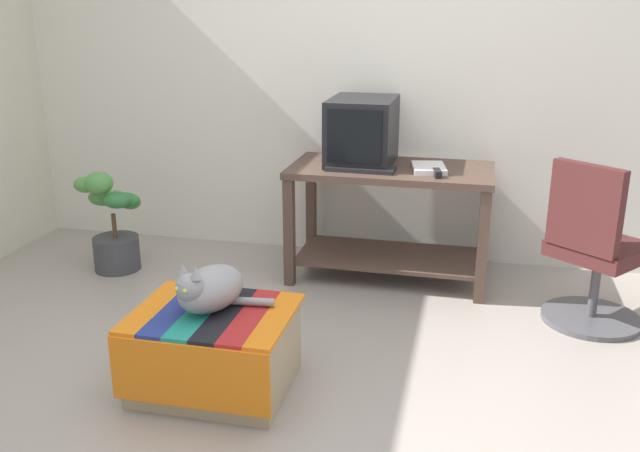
{
  "coord_description": "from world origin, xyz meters",
  "views": [
    {
      "loc": [
        0.72,
        -2.41,
        1.64
      ],
      "look_at": [
        -0.04,
        0.85,
        0.55
      ],
      "focal_mm": 38.75,
      "sensor_mm": 36.0,
      "label": 1
    }
  ],
  "objects_px": {
    "desk": "(390,203)",
    "ottoman_with_blanket": "(214,350)",
    "office_chair": "(593,256)",
    "stapler": "(437,173)",
    "potted_plant": "(113,226)",
    "tv_monitor": "(362,132)",
    "keyboard": "(361,169)",
    "cat": "(209,288)",
    "book": "(429,168)"
  },
  "relations": [
    {
      "from": "book",
      "to": "cat",
      "type": "bearing_deg",
      "value": -130.11
    },
    {
      "from": "cat",
      "to": "desk",
      "type": "bearing_deg",
      "value": 86.5
    },
    {
      "from": "book",
      "to": "stapler",
      "type": "relative_size",
      "value": 2.38
    },
    {
      "from": "keyboard",
      "to": "potted_plant",
      "type": "bearing_deg",
      "value": -172.77
    },
    {
      "from": "cat",
      "to": "stapler",
      "type": "height_order",
      "value": "stapler"
    },
    {
      "from": "book",
      "to": "cat",
      "type": "distance_m",
      "value": 1.65
    },
    {
      "from": "keyboard",
      "to": "book",
      "type": "relative_size",
      "value": 1.52
    },
    {
      "from": "cat",
      "to": "office_chair",
      "type": "relative_size",
      "value": 0.47
    },
    {
      "from": "office_chair",
      "to": "keyboard",
      "type": "bearing_deg",
      "value": 25.98
    },
    {
      "from": "book",
      "to": "stapler",
      "type": "bearing_deg",
      "value": -76.56
    },
    {
      "from": "cat",
      "to": "potted_plant",
      "type": "distance_m",
      "value": 1.65
    },
    {
      "from": "potted_plant",
      "to": "office_chair",
      "type": "bearing_deg",
      "value": -3.1
    },
    {
      "from": "book",
      "to": "office_chair",
      "type": "distance_m",
      "value": 1.03
    },
    {
      "from": "ottoman_with_blanket",
      "to": "office_chair",
      "type": "bearing_deg",
      "value": 31.94
    },
    {
      "from": "office_chair",
      "to": "desk",
      "type": "bearing_deg",
      "value": 17.83
    },
    {
      "from": "potted_plant",
      "to": "office_chair",
      "type": "relative_size",
      "value": 0.74
    },
    {
      "from": "keyboard",
      "to": "cat",
      "type": "distance_m",
      "value": 1.41
    },
    {
      "from": "desk",
      "to": "ottoman_with_blanket",
      "type": "distance_m",
      "value": 1.61
    },
    {
      "from": "stapler",
      "to": "cat",
      "type": "bearing_deg",
      "value": -136.58
    },
    {
      "from": "cat",
      "to": "potted_plant",
      "type": "height_order",
      "value": "potted_plant"
    },
    {
      "from": "desk",
      "to": "book",
      "type": "distance_m",
      "value": 0.33
    },
    {
      "from": "book",
      "to": "cat",
      "type": "xyz_separation_m",
      "value": [
        -0.81,
        -1.41,
        -0.25
      ]
    },
    {
      "from": "tv_monitor",
      "to": "potted_plant",
      "type": "height_order",
      "value": "tv_monitor"
    },
    {
      "from": "cat",
      "to": "office_chair",
      "type": "bearing_deg",
      "value": 49.59
    },
    {
      "from": "tv_monitor",
      "to": "keyboard",
      "type": "xyz_separation_m",
      "value": [
        0.03,
        -0.21,
        -0.18
      ]
    },
    {
      "from": "potted_plant",
      "to": "stapler",
      "type": "distance_m",
      "value": 2.05
    },
    {
      "from": "tv_monitor",
      "to": "stapler",
      "type": "height_order",
      "value": "tv_monitor"
    },
    {
      "from": "tv_monitor",
      "to": "potted_plant",
      "type": "xyz_separation_m",
      "value": [
        -1.52,
        -0.35,
        -0.6
      ]
    },
    {
      "from": "tv_monitor",
      "to": "cat",
      "type": "distance_m",
      "value": 1.64
    },
    {
      "from": "tv_monitor",
      "to": "cat",
      "type": "xyz_separation_m",
      "value": [
        -0.39,
        -1.54,
        -0.42
      ]
    },
    {
      "from": "desk",
      "to": "cat",
      "type": "bearing_deg",
      "value": -111.44
    },
    {
      "from": "keyboard",
      "to": "ottoman_with_blanket",
      "type": "height_order",
      "value": "keyboard"
    },
    {
      "from": "desk",
      "to": "cat",
      "type": "height_order",
      "value": "desk"
    },
    {
      "from": "ottoman_with_blanket",
      "to": "potted_plant",
      "type": "height_order",
      "value": "potted_plant"
    },
    {
      "from": "tv_monitor",
      "to": "stapler",
      "type": "xyz_separation_m",
      "value": [
        0.48,
        -0.25,
        -0.17
      ]
    },
    {
      "from": "cat",
      "to": "stapler",
      "type": "bearing_deg",
      "value": 74.21
    },
    {
      "from": "tv_monitor",
      "to": "stapler",
      "type": "distance_m",
      "value": 0.57
    },
    {
      "from": "desk",
      "to": "ottoman_with_blanket",
      "type": "xyz_separation_m",
      "value": [
        -0.57,
        -1.48,
        -0.29
      ]
    },
    {
      "from": "book",
      "to": "ottoman_with_blanket",
      "type": "relative_size",
      "value": 0.39
    },
    {
      "from": "tv_monitor",
      "to": "ottoman_with_blanket",
      "type": "xyz_separation_m",
      "value": [
        -0.38,
        -1.55,
        -0.71
      ]
    },
    {
      "from": "desk",
      "to": "book",
      "type": "relative_size",
      "value": 4.6
    },
    {
      "from": "cat",
      "to": "book",
      "type": "bearing_deg",
      "value": 78.54
    },
    {
      "from": "stapler",
      "to": "potted_plant",
      "type": "bearing_deg",
      "value": 170.24
    },
    {
      "from": "potted_plant",
      "to": "keyboard",
      "type": "bearing_deg",
      "value": 5.07
    },
    {
      "from": "tv_monitor",
      "to": "office_chair",
      "type": "bearing_deg",
      "value": -20.61
    },
    {
      "from": "office_chair",
      "to": "stapler",
      "type": "relative_size",
      "value": 8.09
    },
    {
      "from": "tv_monitor",
      "to": "cat",
      "type": "height_order",
      "value": "tv_monitor"
    },
    {
      "from": "keyboard",
      "to": "stapler",
      "type": "xyz_separation_m",
      "value": [
        0.44,
        -0.04,
        0.01
      ]
    },
    {
      "from": "office_chair",
      "to": "stapler",
      "type": "xyz_separation_m",
      "value": [
        -0.83,
        0.25,
        0.34
      ]
    },
    {
      "from": "desk",
      "to": "ottoman_with_blanket",
      "type": "height_order",
      "value": "desk"
    }
  ]
}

